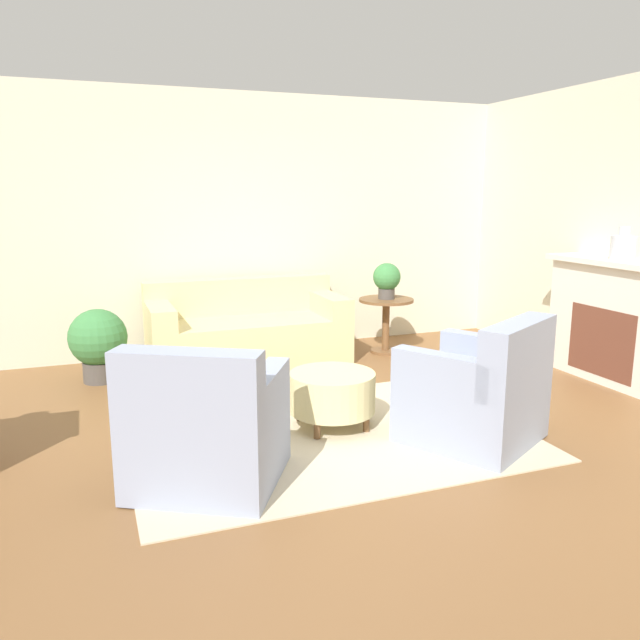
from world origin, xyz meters
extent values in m
plane|color=brown|center=(0.00, 0.00, 0.00)|extent=(16.00, 16.00, 0.00)
cube|color=beige|center=(0.00, 2.81, 1.40)|extent=(9.51, 0.12, 2.80)
cube|color=beige|center=(0.00, 0.00, 0.01)|extent=(2.81, 2.02, 0.01)
cube|color=beige|center=(-0.04, 2.16, 0.23)|extent=(2.01, 0.89, 0.46)
cube|color=beige|center=(-0.04, 2.50, 0.66)|extent=(2.01, 0.20, 0.38)
cube|color=beige|center=(-0.92, 2.14, 0.57)|extent=(0.24, 0.85, 0.21)
cube|color=beige|center=(0.85, 2.14, 0.57)|extent=(0.24, 0.85, 0.21)
cube|color=brown|center=(-0.04, 1.74, 0.03)|extent=(1.81, 0.05, 0.06)
cube|color=#8E99B2|center=(-0.94, -0.42, 0.22)|extent=(1.14, 1.14, 0.42)
cube|color=#8E99B2|center=(-1.09, -0.69, 0.67)|extent=(0.82, 0.59, 0.47)
cube|color=#8E99B2|center=(-0.63, -0.57, 0.56)|extent=(0.51, 0.76, 0.26)
cube|color=#8E99B2|center=(-1.23, -0.23, 0.56)|extent=(0.51, 0.76, 0.26)
cube|color=brown|center=(-0.74, -0.08, 0.04)|extent=(0.67, 0.41, 0.06)
cube|color=#8E99B2|center=(0.94, -0.42, 0.22)|extent=(1.14, 1.14, 0.42)
cube|color=#8E99B2|center=(1.09, -0.69, 0.67)|extent=(0.82, 0.59, 0.47)
cube|color=#8E99B2|center=(1.23, -0.23, 0.56)|extent=(0.51, 0.76, 0.26)
cube|color=#8E99B2|center=(0.63, -0.57, 0.56)|extent=(0.51, 0.76, 0.26)
cube|color=brown|center=(0.74, -0.08, 0.04)|extent=(0.67, 0.41, 0.06)
cylinder|color=beige|center=(0.10, 0.16, 0.28)|extent=(0.65, 0.65, 0.30)
cylinder|color=brown|center=(-0.09, -0.03, 0.07)|extent=(0.05, 0.05, 0.12)
cylinder|color=brown|center=(0.29, -0.03, 0.07)|extent=(0.05, 0.05, 0.12)
cylinder|color=brown|center=(-0.09, 0.35, 0.07)|extent=(0.05, 0.05, 0.12)
cylinder|color=brown|center=(0.29, 0.35, 0.07)|extent=(0.05, 0.05, 0.12)
cylinder|color=brown|center=(1.49, 2.05, 0.59)|extent=(0.60, 0.60, 0.03)
cylinder|color=brown|center=(1.49, 2.05, 0.29)|extent=(0.08, 0.08, 0.57)
cylinder|color=brown|center=(1.49, 2.05, 0.01)|extent=(0.33, 0.33, 0.03)
cube|color=silver|center=(2.99, 0.30, 0.57)|extent=(0.36, 1.39, 1.15)
cube|color=brown|center=(2.82, 0.30, 0.40)|extent=(0.02, 0.77, 0.63)
cube|color=silver|center=(2.97, 0.30, 1.12)|extent=(0.44, 1.49, 0.05)
cylinder|color=silver|center=(2.97, 0.30, 1.25)|extent=(0.22, 0.22, 0.22)
cylinder|color=silver|center=(2.97, 0.30, 1.41)|extent=(0.10, 0.10, 0.08)
cylinder|color=#4C4742|center=(1.49, 2.05, 0.66)|extent=(0.18, 0.18, 0.11)
sphere|color=#3D7F42|center=(1.49, 2.05, 0.85)|extent=(0.30, 0.30, 0.30)
cylinder|color=#4C4742|center=(-1.50, 2.02, 0.10)|extent=(0.31, 0.31, 0.20)
sphere|color=#3D7F42|center=(-1.50, 2.02, 0.42)|extent=(0.53, 0.53, 0.53)
camera|label=1|loc=(-1.57, -3.99, 1.74)|focal=35.00mm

